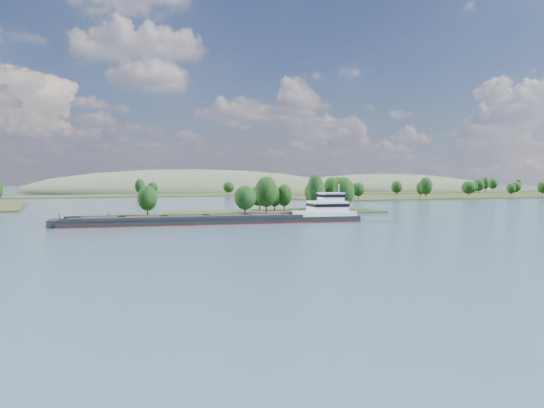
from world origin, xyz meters
name	(u,v)px	position (x,y,z in m)	size (l,w,h in m)	color
ground	(330,227)	(0.00, 120.00, 0.00)	(1800.00, 1800.00, 0.00)	#384F61
tree_island	(273,201)	(8.36, 179.35, 4.38)	(100.00, 30.56, 15.38)	#283316
right_bank	(486,195)	(231.04, 299.58, 0.96)	(320.00, 90.00, 15.31)	#283316
back_shoreline	(161,195)	(8.31, 399.80, 0.72)	(900.00, 60.00, 15.30)	#283316
hill_east	(386,191)	(260.00, 470.00, 0.00)	(260.00, 140.00, 36.00)	#415037
hill_west	(195,192)	(60.00, 500.00, 0.00)	(320.00, 160.00, 44.00)	#415037
cargo_barge	(234,218)	(-19.04, 142.73, 1.50)	(88.67, 21.53, 11.91)	black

